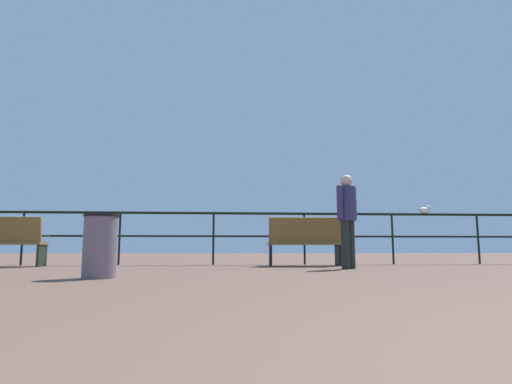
{
  "coord_description": "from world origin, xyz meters",
  "views": [
    {
      "loc": [
        -1.7,
        -0.27,
        0.34
      ],
      "look_at": [
        -1.07,
        8.19,
        1.47
      ],
      "focal_mm": 29.66,
      "sensor_mm": 36.0,
      "label": 1
    }
  ],
  "objects_px": {
    "bench_far_left": "(3,240)",
    "bench_near_left": "(305,240)",
    "seagull_on_rail": "(425,210)",
    "person_by_bench": "(347,214)",
    "trash_bin": "(100,245)"
  },
  "relations": [
    {
      "from": "bench_far_left",
      "to": "person_by_bench",
      "type": "xyz_separation_m",
      "value": [
        6.16,
        -1.23,
        0.41
      ]
    },
    {
      "from": "person_by_bench",
      "to": "trash_bin",
      "type": "distance_m",
      "value": 4.03
    },
    {
      "from": "bench_far_left",
      "to": "trash_bin",
      "type": "xyz_separation_m",
      "value": [
        2.67,
        -3.18,
        -0.13
      ]
    },
    {
      "from": "bench_far_left",
      "to": "person_by_bench",
      "type": "distance_m",
      "value": 6.29
    },
    {
      "from": "bench_near_left",
      "to": "bench_far_left",
      "type": "bearing_deg",
      "value": 179.95
    },
    {
      "from": "person_by_bench",
      "to": "trash_bin",
      "type": "bearing_deg",
      "value": -150.84
    },
    {
      "from": "person_by_bench",
      "to": "trash_bin",
      "type": "xyz_separation_m",
      "value": [
        -3.49,
        -1.95,
        -0.53
      ]
    },
    {
      "from": "bench_far_left",
      "to": "bench_near_left",
      "type": "distance_m",
      "value": 5.66
    },
    {
      "from": "seagull_on_rail",
      "to": "bench_far_left",
      "type": "bearing_deg",
      "value": -174.85
    },
    {
      "from": "bench_far_left",
      "to": "seagull_on_rail",
      "type": "distance_m",
      "value": 8.56
    },
    {
      "from": "seagull_on_rail",
      "to": "bench_near_left",
      "type": "bearing_deg",
      "value": -164.81
    },
    {
      "from": "bench_near_left",
      "to": "person_by_bench",
      "type": "relative_size",
      "value": 0.91
    },
    {
      "from": "seagull_on_rail",
      "to": "trash_bin",
      "type": "height_order",
      "value": "seagull_on_rail"
    },
    {
      "from": "trash_bin",
      "to": "seagull_on_rail",
      "type": "bearing_deg",
      "value": 34.08
    },
    {
      "from": "bench_far_left",
      "to": "bench_near_left",
      "type": "height_order",
      "value": "bench_near_left"
    }
  ]
}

